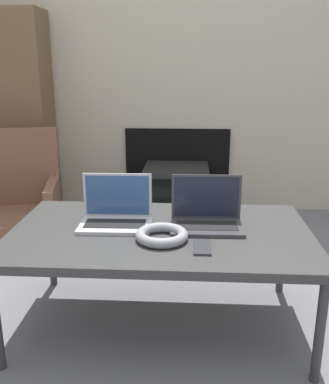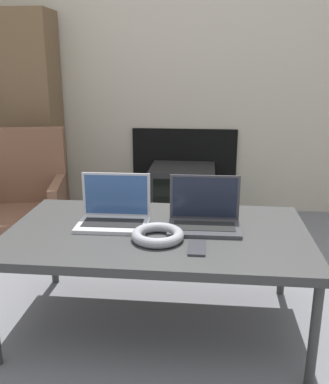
{
  "view_description": "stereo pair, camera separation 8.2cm",
  "coord_description": "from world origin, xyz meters",
  "px_view_note": "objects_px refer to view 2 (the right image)",
  "views": [
    {
      "loc": [
        0.12,
        -1.32,
        1.12
      ],
      "look_at": [
        0.0,
        0.66,
        0.53
      ],
      "focal_mm": 40.0,
      "sensor_mm": 36.0,
      "label": 1
    },
    {
      "loc": [
        0.2,
        -1.31,
        1.12
      ],
      "look_at": [
        0.0,
        0.66,
        0.53
      ],
      "focal_mm": 40.0,
      "sensor_mm": 36.0,
      "label": 2
    }
  ],
  "objects_px": {
    "laptop_left": "(114,213)",
    "phone": "(197,248)",
    "headphones": "(158,235)",
    "tv": "(182,192)",
    "armchair": "(17,190)",
    "laptop_right": "(204,216)"
  },
  "relations": [
    {
      "from": "headphones",
      "to": "laptop_left",
      "type": "bearing_deg",
      "value": 142.07
    },
    {
      "from": "headphones",
      "to": "tv",
      "type": "relative_size",
      "value": 0.44
    },
    {
      "from": "tv",
      "to": "armchair",
      "type": "xyz_separation_m",
      "value": [
        -1.08,
        -0.47,
        0.12
      ]
    },
    {
      "from": "laptop_right",
      "to": "armchair",
      "type": "bearing_deg",
      "value": 143.4
    },
    {
      "from": "phone",
      "to": "laptop_left",
      "type": "bearing_deg",
      "value": 147.48
    },
    {
      "from": "headphones",
      "to": "tv",
      "type": "height_order",
      "value": "headphones"
    },
    {
      "from": "laptop_right",
      "to": "phone",
      "type": "distance_m",
      "value": 0.24
    },
    {
      "from": "laptop_right",
      "to": "phone",
      "type": "relative_size",
      "value": 2.19
    },
    {
      "from": "phone",
      "to": "tv",
      "type": "xyz_separation_m",
      "value": [
        -0.15,
        1.6,
        -0.26
      ]
    },
    {
      "from": "laptop_left",
      "to": "laptop_right",
      "type": "relative_size",
      "value": 1.0
    },
    {
      "from": "armchair",
      "to": "phone",
      "type": "bearing_deg",
      "value": -54.14
    },
    {
      "from": "tv",
      "to": "armchair",
      "type": "relative_size",
      "value": 0.65
    },
    {
      "from": "laptop_left",
      "to": "laptop_right",
      "type": "height_order",
      "value": "same"
    },
    {
      "from": "tv",
      "to": "armchair",
      "type": "bearing_deg",
      "value": -156.6
    },
    {
      "from": "laptop_left",
      "to": "phone",
      "type": "bearing_deg",
      "value": -33.67
    },
    {
      "from": "phone",
      "to": "tv",
      "type": "height_order",
      "value": "phone"
    },
    {
      "from": "laptop_left",
      "to": "tv",
      "type": "distance_m",
      "value": 1.42
    },
    {
      "from": "laptop_left",
      "to": "headphones",
      "type": "relative_size",
      "value": 1.46
    },
    {
      "from": "laptop_left",
      "to": "phone",
      "type": "relative_size",
      "value": 2.19
    },
    {
      "from": "laptop_right",
      "to": "armchair",
      "type": "relative_size",
      "value": 0.42
    },
    {
      "from": "laptop_left",
      "to": "phone",
      "type": "height_order",
      "value": "laptop_left"
    },
    {
      "from": "laptop_left",
      "to": "tv",
      "type": "xyz_separation_m",
      "value": [
        0.22,
        1.36,
        -0.31
      ]
    }
  ]
}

